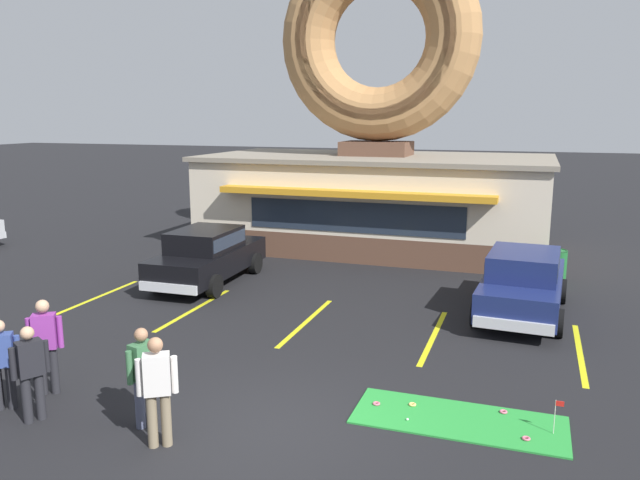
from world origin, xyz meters
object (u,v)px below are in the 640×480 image
at_px(pedestrian_hooded_kid, 143,372).
at_px(pedestrian_beanie_man, 157,387).
at_px(pedestrian_leather_jacket_man, 2,361).
at_px(trash_bin, 557,266).
at_px(putting_flag_pin, 558,409).
at_px(golf_ball, 407,419).
at_px(car_navy, 523,280).
at_px(pedestrian_blue_sweater_man, 31,370).
at_px(car_black, 207,253).
at_px(pedestrian_crossing_woman, 46,342).

distance_m(pedestrian_hooded_kid, pedestrian_beanie_man, 0.74).
bearing_deg(pedestrian_leather_jacket_man, trash_bin, 52.38).
bearing_deg(putting_flag_pin, golf_ball, -171.83).
height_order(putting_flag_pin, car_navy, car_navy).
relative_size(car_navy, trash_bin, 4.77).
distance_m(putting_flag_pin, pedestrian_blue_sweater_man, 8.18).
height_order(car_black, pedestrian_hooded_kid, pedestrian_hooded_kid).
height_order(golf_ball, pedestrian_crossing_woman, pedestrian_crossing_woman).
xyz_separation_m(putting_flag_pin, pedestrian_beanie_man, (-5.54, -2.21, 0.50)).
height_order(car_black, pedestrian_crossing_woman, pedestrian_crossing_woman).
height_order(putting_flag_pin, pedestrian_leather_jacket_man, pedestrian_leather_jacket_man).
bearing_deg(golf_ball, pedestrian_hooded_kid, -159.86).
xyz_separation_m(putting_flag_pin, pedestrian_blue_sweater_man, (-7.87, -2.19, 0.43)).
distance_m(putting_flag_pin, trash_bin, 9.46).
relative_size(putting_flag_pin, pedestrian_hooded_kid, 0.34).
relative_size(pedestrian_blue_sweater_man, pedestrian_beanie_man, 0.94).
bearing_deg(pedestrian_leather_jacket_man, pedestrian_beanie_man, -3.52).
distance_m(pedestrian_leather_jacket_man, trash_bin, 14.50).
height_order(putting_flag_pin, car_black, car_black).
relative_size(car_navy, pedestrian_leather_jacket_man, 3.01).
distance_m(pedestrian_blue_sweater_man, pedestrian_hooded_kid, 1.82).
height_order(pedestrian_hooded_kid, pedestrian_crossing_woman, pedestrian_crossing_woman).
xyz_separation_m(car_black, pedestrian_crossing_woman, (0.99, -7.45, 0.08)).
xyz_separation_m(car_navy, pedestrian_blue_sweater_man, (-7.22, -8.17, -0.00)).
bearing_deg(pedestrian_crossing_woman, pedestrian_hooded_kid, -10.72).
distance_m(pedestrian_leather_jacket_man, pedestrian_crossing_woman, 0.76).
bearing_deg(pedestrian_crossing_woman, car_black, 97.55).
relative_size(car_navy, pedestrian_hooded_kid, 2.90).
bearing_deg(pedestrian_blue_sweater_man, trash_bin, 55.22).
relative_size(pedestrian_leather_jacket_man, pedestrian_crossing_woman, 0.90).
bearing_deg(pedestrian_hooded_kid, pedestrian_crossing_woman, 169.28).
xyz_separation_m(pedestrian_hooded_kid, pedestrian_beanie_man, (0.57, -0.47, 0.05)).
xyz_separation_m(golf_ball, pedestrian_hooded_kid, (-3.88, -1.42, 0.83)).
bearing_deg(pedestrian_beanie_man, pedestrian_leather_jacket_man, 176.48).
distance_m(car_black, pedestrian_crossing_woman, 7.52).
bearing_deg(trash_bin, putting_flag_pin, -91.33).
bearing_deg(putting_flag_pin, pedestrian_leather_jacket_man, -166.80).
bearing_deg(trash_bin, pedestrian_hooded_kid, -119.46).
relative_size(pedestrian_hooded_kid, pedestrian_crossing_woman, 0.94).
relative_size(pedestrian_blue_sweater_man, pedestrian_crossing_woman, 0.92).
height_order(car_black, pedestrian_beanie_man, pedestrian_beanie_man).
xyz_separation_m(car_navy, trash_bin, (0.88, 3.48, -0.37)).
distance_m(golf_ball, pedestrian_crossing_woman, 6.30).
distance_m(pedestrian_leather_jacket_man, pedestrian_beanie_man, 3.10).
bearing_deg(pedestrian_beanie_man, putting_flag_pin, 21.79).
height_order(car_black, pedestrian_leather_jacket_man, car_black).
relative_size(pedestrian_crossing_woman, trash_bin, 1.75).
distance_m(golf_ball, car_black, 9.66).
bearing_deg(pedestrian_hooded_kid, trash_bin, 60.54).
xyz_separation_m(pedestrian_hooded_kid, pedestrian_crossing_woman, (-2.27, 0.43, 0.06)).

